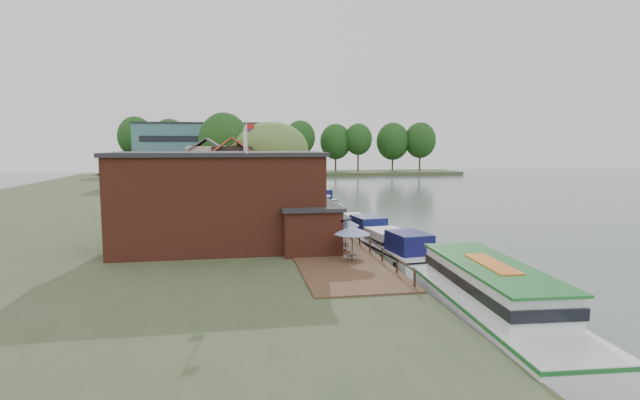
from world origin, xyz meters
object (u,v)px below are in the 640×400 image
umbrella_4 (318,217)px  swan (432,285)px  umbrella_3 (333,222)px  cruiser_4 (317,196)px  cottage_c (240,169)px  cruiser_1 (359,227)px  willow (272,167)px  cruiser_0 (396,245)px  cottage_a (233,178)px  pub (246,199)px  hotel_block (199,152)px  tour_boat (497,298)px  umbrella_5 (322,212)px  umbrella_1 (345,234)px  umbrella_2 (334,228)px  cruiser_3 (322,203)px  umbrella_0 (352,244)px  cruiser_2 (334,214)px  cottage_b (208,173)px

umbrella_4 → swan: size_ratio=5.40×
umbrella_3 → cruiser_4: size_ratio=0.24×
cottage_c → cruiser_1: 30.60m
umbrella_3 → cruiser_1: (3.05, 2.95, -1.00)m
willow → cruiser_0: (7.51, -23.04, -4.91)m
umbrella_3 → cruiser_4: 31.52m
cottage_c → cottage_a: bearing=-93.0°
pub → umbrella_4: 9.08m
umbrella_3 → cottage_c: bearing=103.1°
hotel_block → tour_boat: bearing=-77.7°
umbrella_5 → umbrella_1: bearing=-91.9°
umbrella_2 → cruiser_3: size_ratio=0.24×
cruiser_0 → umbrella_0: bearing=-146.8°
umbrella_0 → umbrella_5: size_ratio=1.03×
cottage_a → cruiser_4: bearing=57.1°
pub → cruiser_2: bearing=57.5°
willow → umbrella_4: bearing=-77.9°
hotel_block → umbrella_1: bearing=-78.5°
pub → swan: bearing=-42.7°
willow → umbrella_4: willow is taller
cottage_a → cottage_c: bearing=87.0°
umbrella_5 → cruiser_3: (2.85, 15.91, -1.10)m
cruiser_2 → swan: (0.90, -25.84, -0.89)m
hotel_block → cruiser_0: (19.01, -74.04, -5.84)m
umbrella_0 → cruiser_1: umbrella_0 is taller
umbrella_1 → umbrella_2: bearing=95.2°
pub → umbrella_4: (6.55, 5.83, -2.36)m
hotel_block → cottage_a: 56.47m
umbrella_5 → pub: bearing=-129.6°
cottage_c → cruiser_2: (10.03, -18.24, -4.14)m
cottage_c → umbrella_3: size_ratio=3.58×
cruiser_2 → umbrella_1: bearing=-89.0°
cruiser_3 → cottage_c: bearing=148.7°
tour_boat → willow: bearing=105.3°
umbrella_1 → cruiser_2: umbrella_1 is taller
umbrella_0 → umbrella_2: size_ratio=1.03×
umbrella_3 → cruiser_0: 6.76m
umbrella_1 → cruiser_0: umbrella_1 is taller
cottage_c → umbrella_1: (7.05, -37.28, -2.96)m
umbrella_4 → cottage_c: bearing=103.1°
umbrella_2 → tour_boat: size_ratio=0.17×
umbrella_5 → cruiser_4: bearing=81.5°
pub → cruiser_4: bearing=71.7°
cottage_a → cottage_c: (1.00, 19.00, 0.00)m
cottage_b → umbrella_0: size_ratio=3.92×
cottage_a → tour_boat: bearing=-69.1°
umbrella_2 → cruiser_2: bearing=78.6°
umbrella_4 → swan: umbrella_4 is taller
cottage_b → cottage_c: (4.00, 9.00, 0.00)m
cruiser_1 → tour_boat: tour_boat is taller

